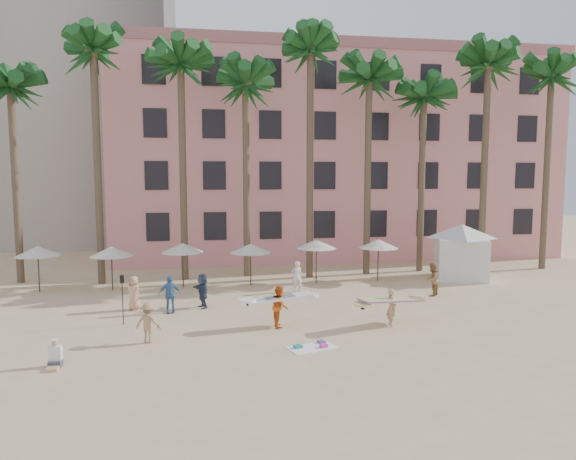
% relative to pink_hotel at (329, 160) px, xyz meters
% --- Properties ---
extents(ground, '(120.00, 120.00, 0.00)m').
position_rel_pink_hotel_xyz_m(ground, '(-7.00, -26.00, -8.00)').
color(ground, '#D1B789').
rests_on(ground, ground).
extents(pink_hotel, '(35.00, 14.00, 16.00)m').
position_rel_pink_hotel_xyz_m(pink_hotel, '(0.00, 0.00, 0.00)').
color(pink_hotel, pink).
rests_on(pink_hotel, ground).
extents(palm_row, '(44.40, 5.40, 16.30)m').
position_rel_pink_hotel_xyz_m(palm_row, '(-6.49, -11.00, 4.97)').
color(palm_row, brown).
rests_on(palm_row, ground).
extents(umbrella_row, '(22.50, 2.70, 2.73)m').
position_rel_pink_hotel_xyz_m(umbrella_row, '(-10.00, -13.50, -5.67)').
color(umbrella_row, '#332B23').
rests_on(umbrella_row, ground).
extents(cabana, '(5.69, 5.69, 3.50)m').
position_rel_pink_hotel_xyz_m(cabana, '(5.49, -13.47, -5.93)').
color(cabana, silver).
rests_on(cabana, ground).
extents(beach_towel, '(2.02, 1.52, 0.14)m').
position_rel_pink_hotel_xyz_m(beach_towel, '(-6.58, -25.18, -7.97)').
color(beach_towel, white).
rests_on(beach_towel, ground).
extents(carrier_yellow, '(3.24, 1.81, 1.66)m').
position_rel_pink_hotel_xyz_m(carrier_yellow, '(-2.61, -22.91, -7.05)').
color(carrier_yellow, tan).
rests_on(carrier_yellow, ground).
extents(carrier_white, '(2.96, 1.19, 1.81)m').
position_rel_pink_hotel_xyz_m(carrier_white, '(-7.46, -22.25, -7.03)').
color(carrier_white, '#D95A16').
rests_on(carrier_white, ground).
extents(beachgoers, '(16.79, 8.63, 1.82)m').
position_rel_pink_hotel_xyz_m(beachgoers, '(-8.95, -19.08, -7.13)').
color(beachgoers, olive).
rests_on(beachgoers, ground).
extents(paddle, '(0.18, 0.04, 2.23)m').
position_rel_pink_hotel_xyz_m(paddle, '(-14.26, -20.90, -6.59)').
color(paddle, black).
rests_on(paddle, ground).
extents(seated_man, '(0.42, 0.73, 0.95)m').
position_rel_pink_hotel_xyz_m(seated_man, '(-15.75, -25.82, -7.67)').
color(seated_man, '#3F3F4C').
rests_on(seated_man, ground).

